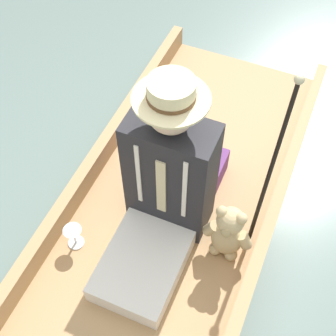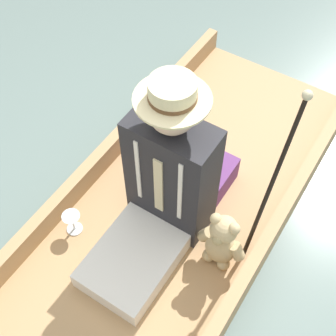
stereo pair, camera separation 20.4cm
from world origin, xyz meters
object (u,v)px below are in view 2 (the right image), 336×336
at_px(walking_cane, 278,169).
at_px(teddy_bear, 221,242).
at_px(seated_person, 163,187).
at_px(wine_glass, 72,219).

bearing_deg(walking_cane, teddy_bear, 70.23).
relative_size(seated_person, teddy_bear, 2.61).
xyz_separation_m(wine_glass, walking_cane, (-0.78, -0.51, 0.40)).
distance_m(seated_person, walking_cane, 0.51).
distance_m(seated_person, wine_glass, 0.51).
height_order(seated_person, walking_cane, seated_person).
distance_m(wine_glass, walking_cane, 1.01).
height_order(seated_person, wine_glass, seated_person).
relative_size(seated_person, walking_cane, 1.07).
bearing_deg(teddy_bear, walking_cane, -109.77).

